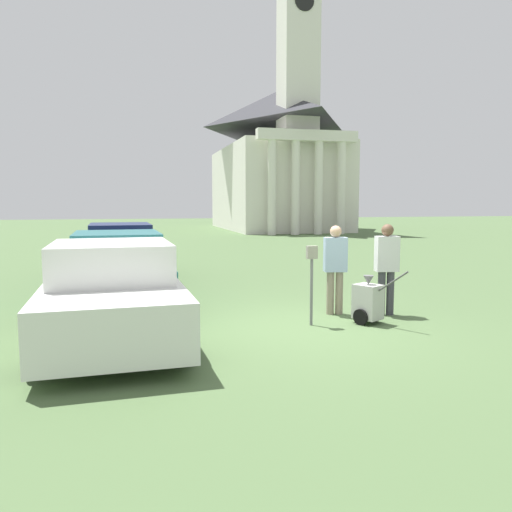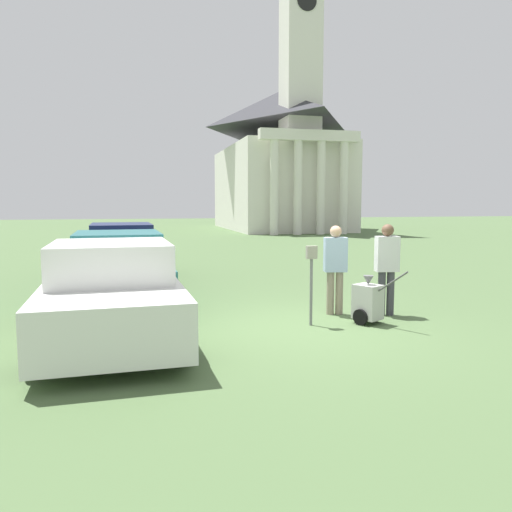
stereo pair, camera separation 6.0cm
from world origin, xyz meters
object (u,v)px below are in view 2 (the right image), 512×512
object	(u,v)px
person_supervisor	(387,264)
equipment_cart	(368,302)
parked_car_white	(112,294)
church	(280,152)
parking_meter	(311,270)
person_worker	(335,264)
parked_car_teal	(118,269)
parked_car_navy	(122,254)

from	to	relation	value
person_supervisor	equipment_cart	size ratio (longest dim) A/B	1.71
parked_car_white	church	distance (m)	33.11
parking_meter	person_worker	world-z (taller)	person_worker
parking_meter	equipment_cart	xyz separation A→B (m)	(1.01, -0.11, -0.57)
parked_car_teal	parked_car_white	bearing A→B (deg)	-92.23
parked_car_white	person_supervisor	xyz separation A→B (m)	(4.90, 0.43, 0.28)
parked_car_navy	person_supervisor	distance (m)	7.55
parked_car_teal	person_worker	bearing A→B (deg)	-32.56
person_supervisor	equipment_cart	world-z (taller)	person_supervisor
parked_car_teal	parked_car_navy	distance (m)	3.10
parking_meter	church	world-z (taller)	church
parked_car_white	person_supervisor	size ratio (longest dim) A/B	2.76
equipment_cart	church	distance (m)	31.99
parked_car_white	person_worker	size ratio (longest dim) A/B	2.81
person_supervisor	parked_car_teal	bearing A→B (deg)	-19.80
equipment_cart	parking_meter	bearing A→B (deg)	145.46
person_supervisor	equipment_cart	distance (m)	1.00
person_supervisor	church	xyz separation A→B (m)	(6.74, 30.09, 5.10)
parked_car_navy	person_supervisor	world-z (taller)	person_supervisor
parked_car_navy	person_worker	bearing A→B (deg)	-55.88
parked_car_teal	parking_meter	distance (m)	4.48
parked_car_teal	church	size ratio (longest dim) A/B	0.21
equipment_cart	church	world-z (taller)	church
parked_car_white	parking_meter	size ratio (longest dim) A/B	3.44
church	person_supervisor	bearing A→B (deg)	-102.63
parked_car_teal	person_supervisor	size ratio (longest dim) A/B	2.96
person_supervisor	person_worker	bearing A→B (deg)	-9.92
parked_car_teal	person_worker	world-z (taller)	person_worker
equipment_cart	church	size ratio (longest dim) A/B	0.04
parked_car_navy	church	world-z (taller)	church
parking_meter	church	size ratio (longest dim) A/B	0.06
parked_car_navy	church	size ratio (longest dim) A/B	0.21
parking_meter	person_supervisor	size ratio (longest dim) A/B	0.80
parked_car_navy	parked_car_teal	bearing A→B (deg)	-92.23
parked_car_teal	person_supervisor	distance (m)	5.58
church	person_worker	bearing A→B (deg)	-104.39
parked_car_navy	church	distance (m)	27.52
parked_car_white	parked_car_navy	distance (m)	6.17
parked_car_navy	church	bearing A→B (deg)	62.21
parked_car_teal	parked_car_navy	xyz separation A→B (m)	(-0.00, 3.10, 0.01)
person_worker	equipment_cart	distance (m)	1.03
parking_meter	person_worker	xyz separation A→B (m)	(0.73, 0.71, -0.00)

